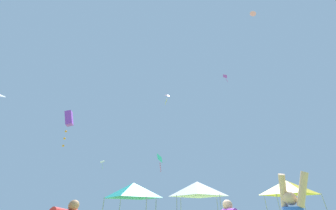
{
  "coord_description": "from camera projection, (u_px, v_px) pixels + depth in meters",
  "views": [
    {
      "loc": [
        0.6,
        -5.03,
        1.4
      ],
      "look_at": [
        -2.48,
        14.82,
        12.89
      ],
      "focal_mm": 20.05,
      "sensor_mm": 36.0,
      "label": 1
    }
  ],
  "objects": [
    {
      "name": "canopy_tent_yellow",
      "position": [
        288.0,
        188.0,
        15.92
      ],
      "size": [
        3.53,
        3.53,
        3.78
      ],
      "color": "#9E9EA3",
      "rests_on": "ground"
    },
    {
      "name": "kite_purple_diamond",
      "position": [
        225.0,
        76.0,
        37.53
      ],
      "size": [
        1.11,
        1.12,
        1.76
      ],
      "color": "purple"
    },
    {
      "name": "canopy_tent_white",
      "position": [
        198.0,
        189.0,
        14.35
      ],
      "size": [
        3.24,
        3.24,
        3.47
      ],
      "color": "#9E9EA3",
      "rests_on": "ground"
    },
    {
      "name": "kite_cyan_diamond",
      "position": [
        160.0,
        159.0,
        32.42
      ],
      "size": [
        1.33,
        1.33,
        2.88
      ],
      "color": "#2DB7CC"
    },
    {
      "name": "kite_pink_delta",
      "position": [
        253.0,
        14.0,
        22.47
      ],
      "size": [
        0.8,
        0.83,
        0.4
      ],
      "color": "pink"
    },
    {
      "name": "kite_white_box",
      "position": [
        103.0,
        162.0,
        32.87
      ],
      "size": [
        0.52,
        0.79,
        1.56
      ],
      "color": "white"
    },
    {
      "name": "kite_red_diamond",
      "position": [
        167.0,
        96.0,
        40.18
      ],
      "size": [
        1.31,
        1.46,
        2.72
      ],
      "color": "red"
    },
    {
      "name": "kite_purple_box",
      "position": [
        69.0,
        119.0,
        11.71
      ],
      "size": [
        0.72,
        0.64,
        2.23
      ],
      "color": "purple"
    },
    {
      "name": "canopy_tent_teal",
      "position": [
        133.0,
        190.0,
        12.54
      ],
      "size": [
        2.93,
        2.93,
        3.14
      ],
      "color": "#9E9EA3",
      "rests_on": "ground"
    }
  ]
}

